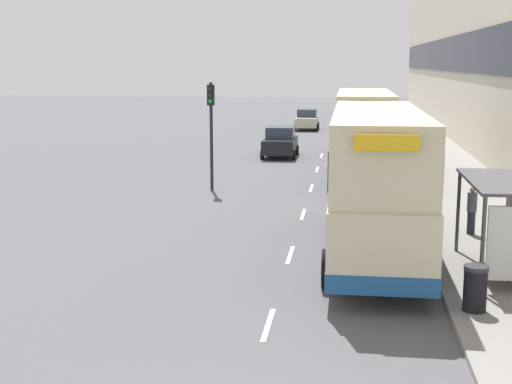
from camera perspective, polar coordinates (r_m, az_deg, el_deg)
name	(u,v)px	position (r m, az deg, el deg)	size (l,w,h in m)	color
pavement	(423,149)	(48.08, 13.22, 3.37)	(5.00, 93.00, 0.14)	gray
terrace_facade	(492,41)	(48.34, 18.37, 11.37)	(3.10, 93.00, 13.97)	beige
lane_mark_1	(268,325)	(15.87, 0.99, -10.56)	(0.12, 2.00, 0.01)	silver
lane_mark_2	(290,255)	(21.36, 2.76, -5.04)	(0.12, 2.00, 0.01)	silver
lane_mark_3	(303,214)	(26.99, 3.78, -1.80)	(0.12, 2.00, 0.01)	silver
lane_mark_4	(311,188)	(32.68, 4.45, 0.32)	(0.12, 2.00, 0.01)	silver
lane_mark_5	(317,169)	(38.40, 4.92, 1.81)	(0.12, 2.00, 0.01)	silver
lane_mark_6	(321,156)	(44.14, 5.26, 2.91)	(0.12, 2.00, 0.01)	silver
bus_shelter	(507,211)	(19.60, 19.44, -1.41)	(1.60, 4.20, 2.48)	#4C4C51
double_decker_bus_near	(376,179)	(21.16, 9.58, 1.00)	(2.85, 10.74, 4.30)	beige
double_decker_bus_ahead	(364,135)	(34.31, 8.63, 4.55)	(2.85, 10.08, 4.30)	beige
car_0	(359,112)	(71.05, 8.22, 6.37)	(2.03, 4.36, 1.84)	#B7B799
car_1	(280,142)	(43.36, 1.95, 4.00)	(2.07, 3.90, 1.83)	black
car_2	(307,120)	(61.21, 4.09, 5.80)	(2.01, 3.88, 1.75)	#B7B799
car_3	(362,136)	(47.84, 8.47, 4.45)	(1.92, 4.09, 1.75)	#4C5156
pedestrian_1	(472,210)	(24.19, 16.88, -1.36)	(0.31, 0.31, 1.58)	#23232D
litter_bin	(475,288)	(16.87, 17.13, -7.36)	(0.55, 0.55, 1.05)	black
traffic_light_far_kerb	(211,118)	(31.63, -3.62, 5.91)	(0.30, 0.32, 4.81)	black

